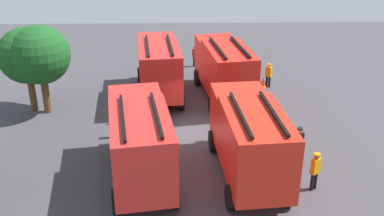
{
  "coord_description": "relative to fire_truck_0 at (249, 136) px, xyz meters",
  "views": [
    {
      "loc": [
        -22.56,
        0.52,
        11.78
      ],
      "look_at": [
        0.0,
        0.0,
        1.4
      ],
      "focal_mm": 42.27,
      "sensor_mm": 36.0,
      "label": 1
    }
  ],
  "objects": [
    {
      "name": "fire_truck_0",
      "position": [
        0.0,
        0.0,
        0.0
      ],
      "size": [
        7.39,
        3.26,
        3.88
      ],
      "rotation": [
        0.0,
        0.0,
        0.09
      ],
      "color": "red",
      "rests_on": "ground"
    },
    {
      "name": "ground_plane",
      "position": [
        4.76,
        2.45,
        -2.15
      ],
      "size": [
        49.24,
        49.24,
        0.0
      ],
      "primitive_type": "plane",
      "color": "#423F44"
    },
    {
      "name": "traffic_cone_0",
      "position": [
        5.7,
        7.01,
        -1.83
      ],
      "size": [
        0.45,
        0.45,
        0.64
      ],
      "primitive_type": "cone",
      "color": "#F2600C",
      "rests_on": "ground"
    },
    {
      "name": "fire_truck_2",
      "position": [
        -0.1,
        4.89,
        0.0
      ],
      "size": [
        7.49,
        3.65,
        3.88
      ],
      "rotation": [
        0.0,
        0.0,
        0.16
      ],
      "color": "red",
      "rests_on": "ground"
    },
    {
      "name": "tree_3",
      "position": [
        7.81,
        12.13,
        1.32
      ],
      "size": [
        3.33,
        3.33,
        5.16
      ],
      "color": "brown",
      "rests_on": "ground"
    },
    {
      "name": "traffic_cone_1",
      "position": [
        11.14,
        -2.59,
        -1.78
      ],
      "size": [
        0.52,
        0.52,
        0.74
      ],
      "primitive_type": "cone",
      "color": "#F2600C",
      "rests_on": "ground"
    },
    {
      "name": "firefighter_3",
      "position": [
        4.14,
        6.24,
        -1.25
      ],
      "size": [
        0.31,
        0.46,
        1.63
      ],
      "rotation": [
        0.0,
        0.0,
        3.33
      ],
      "color": "black",
      "rests_on": "ground"
    },
    {
      "name": "firefighter_0",
      "position": [
        -1.05,
        -2.83,
        -1.11
      ],
      "size": [
        0.43,
        0.48,
        1.84
      ],
      "rotation": [
        0.0,
        0.0,
        0.58
      ],
      "color": "black",
      "rests_on": "ground"
    },
    {
      "name": "firefighter_1",
      "position": [
        11.24,
        -2.97,
        -1.22
      ],
      "size": [
        0.45,
        0.48,
        1.67
      ],
      "rotation": [
        0.0,
        0.0,
        5.6
      ],
      "color": "black",
      "rests_on": "ground"
    },
    {
      "name": "firefighter_4",
      "position": [
        1.38,
        -2.68,
        -1.11
      ],
      "size": [
        0.3,
        0.45,
        1.84
      ],
      "rotation": [
        0.0,
        0.0,
        0.13
      ],
      "color": "black",
      "rests_on": "ground"
    },
    {
      "name": "fire_truck_3",
      "position": [
        9.76,
        4.49,
        0.0
      ],
      "size": [
        7.41,
        3.35,
        3.88
      ],
      "rotation": [
        0.0,
        0.0,
        0.1
      ],
      "color": "red",
      "rests_on": "ground"
    },
    {
      "name": "fire_truck_1",
      "position": [
        9.22,
        0.31,
        0.0
      ],
      "size": [
        7.49,
        3.63,
        3.88
      ],
      "rotation": [
        0.0,
        0.0,
        0.15
      ],
      "color": "red",
      "rests_on": "ground"
    },
    {
      "name": "tree_2",
      "position": [
        7.46,
        11.21,
        1.48
      ],
      "size": [
        3.48,
        3.48,
        5.4
      ],
      "color": "brown",
      "rests_on": "ground"
    },
    {
      "name": "firefighter_2",
      "position": [
        15.64,
        1.94,
        -1.25
      ],
      "size": [
        0.38,
        0.48,
        1.62
      ],
      "rotation": [
        0.0,
        0.0,
        0.37
      ],
      "color": "black",
      "rests_on": "ground"
    }
  ]
}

